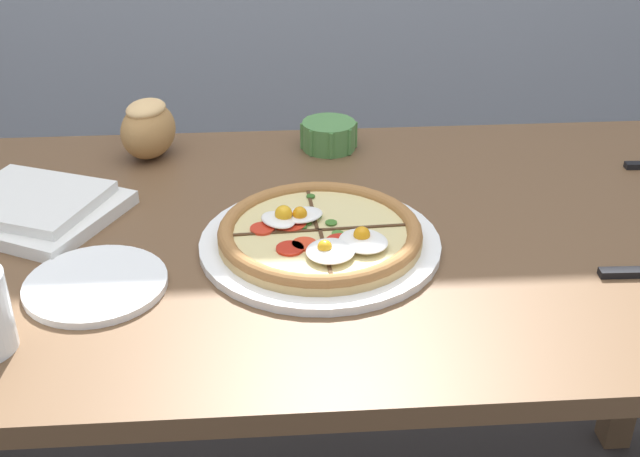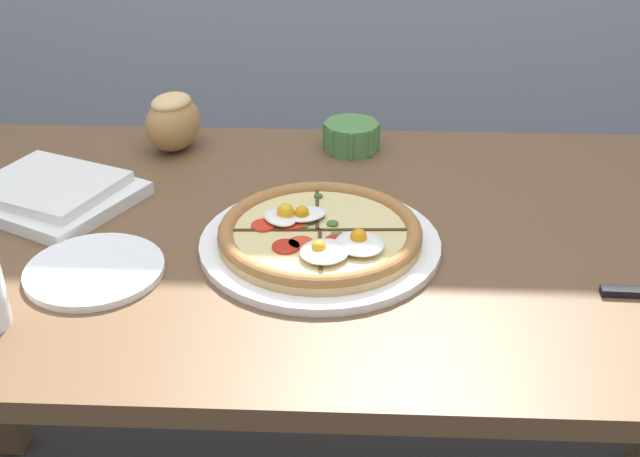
% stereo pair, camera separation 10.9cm
% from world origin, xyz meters
% --- Properties ---
extents(dining_table, '(1.53, 0.76, 0.77)m').
position_xyz_m(dining_table, '(0.00, 0.00, 0.67)').
color(dining_table, brown).
rests_on(dining_table, ground_plane).
extents(pizza, '(0.33, 0.33, 0.05)m').
position_xyz_m(pizza, '(0.01, -0.05, 0.79)').
color(pizza, white).
rests_on(pizza, dining_table).
extents(ramekin_bowl, '(0.10, 0.10, 0.05)m').
position_xyz_m(ramekin_bowl, '(0.05, 0.29, 0.80)').
color(ramekin_bowl, '#4C8442').
rests_on(ramekin_bowl, dining_table).
extents(napkin_folded, '(0.30, 0.28, 0.04)m').
position_xyz_m(napkin_folded, '(-0.41, 0.07, 0.79)').
color(napkin_folded, silver).
rests_on(napkin_folded, dining_table).
extents(bread_piece_near, '(0.12, 0.14, 0.10)m').
position_xyz_m(bread_piece_near, '(-0.26, 0.28, 0.82)').
color(bread_piece_near, '#B27F47').
rests_on(bread_piece_near, dining_table).
extents(side_saucer, '(0.18, 0.18, 0.01)m').
position_xyz_m(side_saucer, '(-0.29, -0.13, 0.78)').
color(side_saucer, white).
rests_on(side_saucer, dining_table).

